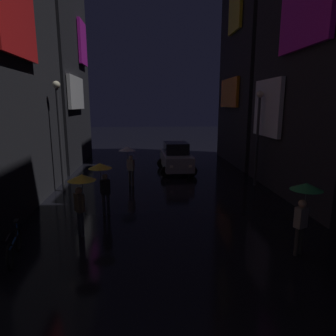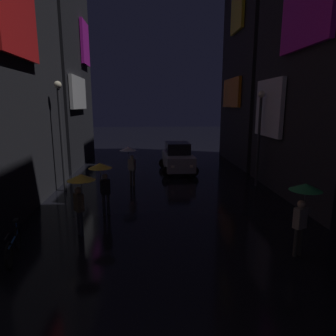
{
  "view_description": "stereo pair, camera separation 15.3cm",
  "coord_description": "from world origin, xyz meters",
  "px_view_note": "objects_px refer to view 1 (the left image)",
  "views": [
    {
      "loc": [
        -0.92,
        -0.31,
        4.27
      ],
      "look_at": [
        0.0,
        11.18,
        1.84
      ],
      "focal_mm": 32.0,
      "sensor_mm": 36.0,
      "label": 1
    },
    {
      "loc": [
        -0.77,
        -0.32,
        4.27
      ],
      "look_at": [
        0.0,
        11.18,
        1.84
      ],
      "focal_mm": 32.0,
      "sensor_mm": 36.0,
      "label": 2
    }
  ],
  "objects_px": {
    "streetlamp_right_far": "(258,127)",
    "pedestrian_midstreet_left_yellow": "(102,175)",
    "pedestrian_far_right_clear": "(128,155)",
    "pedestrian_foreground_right_green": "(304,199)",
    "streetlamp_left_far": "(59,124)",
    "bicycle_parked_at_storefront": "(14,246)",
    "car_distant": "(176,158)",
    "pedestrian_midstreet_centre_yellow": "(81,188)"
  },
  "relations": [
    {
      "from": "streetlamp_right_far",
      "to": "pedestrian_midstreet_left_yellow",
      "type": "bearing_deg",
      "value": -152.3
    },
    {
      "from": "pedestrian_far_right_clear",
      "to": "pedestrian_midstreet_left_yellow",
      "type": "height_order",
      "value": "same"
    },
    {
      "from": "pedestrian_far_right_clear",
      "to": "pedestrian_foreground_right_green",
      "type": "bearing_deg",
      "value": -56.13
    },
    {
      "from": "pedestrian_midstreet_left_yellow",
      "to": "streetlamp_right_far",
      "type": "relative_size",
      "value": 0.43
    },
    {
      "from": "pedestrian_midstreet_left_yellow",
      "to": "streetlamp_left_far",
      "type": "distance_m",
      "value": 4.73
    },
    {
      "from": "bicycle_parked_at_storefront",
      "to": "car_distant",
      "type": "bearing_deg",
      "value": 62.29
    },
    {
      "from": "pedestrian_far_right_clear",
      "to": "car_distant",
      "type": "xyz_separation_m",
      "value": [
        2.88,
        3.25,
        -0.74
      ]
    },
    {
      "from": "pedestrian_far_right_clear",
      "to": "streetlamp_right_far",
      "type": "relative_size",
      "value": 0.43
    },
    {
      "from": "pedestrian_midstreet_left_yellow",
      "to": "pedestrian_foreground_right_green",
      "type": "bearing_deg",
      "value": -29.82
    },
    {
      "from": "pedestrian_far_right_clear",
      "to": "streetlamp_left_far",
      "type": "xyz_separation_m",
      "value": [
        -3.24,
        -0.78,
        1.71
      ]
    },
    {
      "from": "car_distant",
      "to": "streetlamp_right_far",
      "type": "height_order",
      "value": "streetlamp_right_far"
    },
    {
      "from": "bicycle_parked_at_storefront",
      "to": "car_distant",
      "type": "relative_size",
      "value": 0.43
    },
    {
      "from": "pedestrian_far_right_clear",
      "to": "streetlamp_left_far",
      "type": "height_order",
      "value": "streetlamp_left_far"
    },
    {
      "from": "car_distant",
      "to": "pedestrian_midstreet_centre_yellow",
      "type": "bearing_deg",
      "value": -113.14
    },
    {
      "from": "car_distant",
      "to": "streetlamp_left_far",
      "type": "bearing_deg",
      "value": -146.62
    },
    {
      "from": "pedestrian_midstreet_centre_yellow",
      "to": "streetlamp_left_far",
      "type": "relative_size",
      "value": 0.39
    },
    {
      "from": "pedestrian_midstreet_centre_yellow",
      "to": "streetlamp_right_far",
      "type": "height_order",
      "value": "streetlamp_right_far"
    },
    {
      "from": "pedestrian_far_right_clear",
      "to": "bicycle_parked_at_storefront",
      "type": "bearing_deg",
      "value": -110.39
    },
    {
      "from": "streetlamp_right_far",
      "to": "bicycle_parked_at_storefront",
      "type": "bearing_deg",
      "value": -143.29
    },
    {
      "from": "car_distant",
      "to": "streetlamp_right_far",
      "type": "distance_m",
      "value": 5.83
    },
    {
      "from": "pedestrian_foreground_right_green",
      "to": "car_distant",
      "type": "height_order",
      "value": "pedestrian_foreground_right_green"
    },
    {
      "from": "pedestrian_far_right_clear",
      "to": "pedestrian_foreground_right_green",
      "type": "distance_m",
      "value": 9.58
    },
    {
      "from": "pedestrian_far_right_clear",
      "to": "streetlamp_right_far",
      "type": "bearing_deg",
      "value": -4.04
    },
    {
      "from": "pedestrian_foreground_right_green",
      "to": "streetlamp_left_far",
      "type": "relative_size",
      "value": 0.39
    },
    {
      "from": "pedestrian_midstreet_centre_yellow",
      "to": "streetlamp_right_far",
      "type": "xyz_separation_m",
      "value": [
        7.96,
        5.81,
        1.49
      ]
    },
    {
      "from": "pedestrian_midstreet_centre_yellow",
      "to": "pedestrian_midstreet_left_yellow",
      "type": "xyz_separation_m",
      "value": [
        0.41,
        1.84,
        0.0
      ]
    },
    {
      "from": "pedestrian_far_right_clear",
      "to": "streetlamp_right_far",
      "type": "height_order",
      "value": "streetlamp_right_far"
    },
    {
      "from": "pedestrian_foreground_right_green",
      "to": "car_distant",
      "type": "bearing_deg",
      "value": 102.39
    },
    {
      "from": "pedestrian_far_right_clear",
      "to": "pedestrian_midstreet_centre_yellow",
      "type": "xyz_separation_m",
      "value": [
        -1.2,
        -6.29,
        0.0
      ]
    },
    {
      "from": "streetlamp_right_far",
      "to": "streetlamp_left_far",
      "type": "xyz_separation_m",
      "value": [
        -10.0,
        -0.3,
        0.22
      ]
    },
    {
      "from": "pedestrian_midstreet_left_yellow",
      "to": "pedestrian_foreground_right_green",
      "type": "xyz_separation_m",
      "value": [
        6.13,
        -3.51,
        0.0
      ]
    },
    {
      "from": "pedestrian_midstreet_left_yellow",
      "to": "bicycle_parked_at_storefront",
      "type": "height_order",
      "value": "pedestrian_midstreet_left_yellow"
    },
    {
      "from": "streetlamp_left_far",
      "to": "pedestrian_far_right_clear",
      "type": "bearing_deg",
      "value": 13.54
    },
    {
      "from": "pedestrian_midstreet_centre_yellow",
      "to": "streetlamp_right_far",
      "type": "relative_size",
      "value": 0.43
    },
    {
      "from": "pedestrian_midstreet_left_yellow",
      "to": "car_distant",
      "type": "relative_size",
      "value": 0.51
    },
    {
      "from": "pedestrian_far_right_clear",
      "to": "pedestrian_midstreet_centre_yellow",
      "type": "distance_m",
      "value": 6.4
    },
    {
      "from": "pedestrian_far_right_clear",
      "to": "bicycle_parked_at_storefront",
      "type": "relative_size",
      "value": 1.18
    },
    {
      "from": "pedestrian_foreground_right_green",
      "to": "bicycle_parked_at_storefront",
      "type": "height_order",
      "value": "pedestrian_foreground_right_green"
    },
    {
      "from": "pedestrian_foreground_right_green",
      "to": "streetlamp_left_far",
      "type": "height_order",
      "value": "streetlamp_left_far"
    },
    {
      "from": "pedestrian_foreground_right_green",
      "to": "streetlamp_right_far",
      "type": "height_order",
      "value": "streetlamp_right_far"
    },
    {
      "from": "pedestrian_midstreet_left_yellow",
      "to": "streetlamp_right_far",
      "type": "bearing_deg",
      "value": 27.7
    },
    {
      "from": "pedestrian_midstreet_left_yellow",
      "to": "bicycle_parked_at_storefront",
      "type": "xyz_separation_m",
      "value": [
        -2.05,
        -3.19,
        -1.28
      ]
    }
  ]
}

